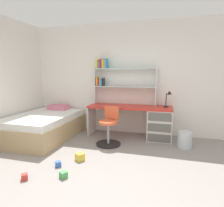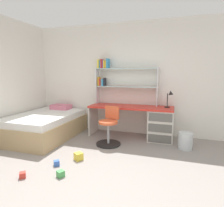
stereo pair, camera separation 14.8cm
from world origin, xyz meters
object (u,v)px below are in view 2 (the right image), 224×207
(toy_block_yellow_3, at_px, (79,156))
(desk_lamp, at_px, (170,96))
(bed_platform, at_px, (46,125))
(toy_block_green_0, at_px, (61,174))
(swivel_chair, at_px, (109,130))
(desk, at_px, (153,121))
(waste_bin, at_px, (185,141))
(toy_block_blue_1, at_px, (57,163))
(toy_block_red_2, at_px, (23,175))
(bookshelf_hutch, at_px, (117,77))

(toy_block_yellow_3, bearing_deg, desk_lamp, 46.90)
(bed_platform, relative_size, toy_block_green_0, 20.37)
(desk_lamp, relative_size, swivel_chair, 0.48)
(desk, bearing_deg, toy_block_green_0, -117.34)
(bed_platform, bearing_deg, swivel_chair, -0.30)
(waste_bin, height_order, toy_block_blue_1, waste_bin)
(desk_lamp, height_order, toy_block_green_0, desk_lamp)
(toy_block_green_0, distance_m, toy_block_red_2, 0.54)
(desk_lamp, distance_m, toy_block_green_0, 2.75)
(bookshelf_hutch, distance_m, toy_block_red_2, 2.91)
(waste_bin, relative_size, toy_block_yellow_3, 2.62)
(desk_lamp, distance_m, bed_platform, 2.96)
(bookshelf_hutch, relative_size, bed_platform, 0.80)
(swivel_chair, bearing_deg, toy_block_blue_1, -112.85)
(desk_lamp, relative_size, toy_block_green_0, 4.16)
(toy_block_blue_1, bearing_deg, bed_platform, 132.38)
(desk, height_order, waste_bin, desk)
(swivel_chair, xyz_separation_m, bed_platform, (-1.59, 0.01, -0.04))
(waste_bin, relative_size, toy_block_red_2, 3.95)
(toy_block_blue_1, bearing_deg, toy_block_green_0, -47.66)
(desk_lamp, bearing_deg, toy_block_yellow_3, -133.10)
(toy_block_blue_1, bearing_deg, desk, 53.56)
(desk_lamp, height_order, swivel_chair, desk_lamp)
(toy_block_red_2, bearing_deg, bookshelf_hutch, 74.51)
(bookshelf_hutch, height_order, toy_block_yellow_3, bookshelf_hutch)
(desk, xyz_separation_m, desk_lamp, (0.36, 0.05, 0.58))
(toy_block_green_0, bearing_deg, waste_bin, 43.49)
(desk, height_order, desk_lamp, desk_lamp)
(bed_platform, height_order, waste_bin, bed_platform)
(bed_platform, xyz_separation_m, toy_block_yellow_3, (1.33, -0.89, -0.21))
(bookshelf_hutch, bearing_deg, toy_block_blue_1, -102.30)
(toy_block_blue_1, bearing_deg, desk_lamp, 47.64)
(bed_platform, bearing_deg, bookshelf_hutch, 27.89)
(desk, distance_m, swivel_chair, 1.05)
(toy_block_red_2, bearing_deg, toy_block_green_0, 21.00)
(desk_lamp, xyz_separation_m, toy_block_blue_1, (-1.70, -1.86, -0.95))
(bookshelf_hutch, height_order, toy_block_red_2, bookshelf_hutch)
(bookshelf_hutch, height_order, toy_block_blue_1, bookshelf_hutch)
(desk, relative_size, toy_block_green_0, 21.00)
(bookshelf_hutch, bearing_deg, toy_block_yellow_3, -96.61)
(desk_lamp, xyz_separation_m, toy_block_red_2, (-1.95, -2.34, -0.95))
(bookshelf_hutch, distance_m, toy_block_blue_1, 2.46)
(bookshelf_hutch, bearing_deg, swivel_chair, -85.57)
(desk_lamp, distance_m, toy_block_yellow_3, 2.33)
(waste_bin, height_order, toy_block_yellow_3, waste_bin)
(toy_block_blue_1, height_order, toy_block_yellow_3, toy_block_yellow_3)
(desk_lamp, xyz_separation_m, toy_block_green_0, (-1.44, -2.14, -0.95))
(toy_block_red_2, bearing_deg, toy_block_yellow_3, 57.83)
(desk_lamp, height_order, toy_block_red_2, desk_lamp)
(toy_block_blue_1, relative_size, toy_block_yellow_3, 0.68)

